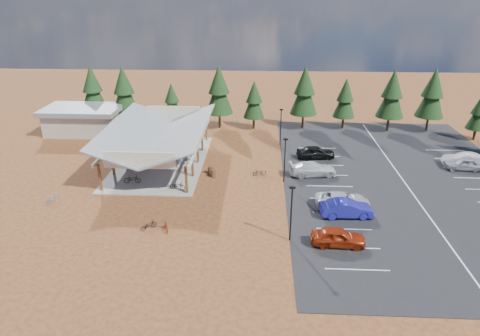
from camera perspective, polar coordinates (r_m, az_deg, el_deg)
ground at (r=46.44m, az=-0.22°, el=-2.74°), size 140.00×140.00×0.00m
asphalt_lot at (r=51.69m, az=20.92°, el=-1.55°), size 27.00×44.00×0.04m
concrete_pad at (r=54.17m, az=-10.44°, el=0.81°), size 10.60×18.60×0.10m
bike_pavilion at (r=52.88m, az=-10.73°, el=4.60°), size 11.65×19.40×4.97m
outbuilding at (r=67.76m, az=-20.17°, el=6.08°), size 11.00×7.00×3.90m
lamp_post_0 at (r=36.22m, az=6.86°, el=-5.54°), size 0.50×0.25×5.14m
lamp_post_1 at (r=47.09m, az=5.99°, el=1.46°), size 0.50×0.25×5.14m
lamp_post_2 at (r=58.41m, az=5.46°, el=5.80°), size 0.50×0.25×5.14m
trash_bin_0 at (r=49.10m, az=-3.58°, el=-0.72°), size 0.60×0.60×0.90m
trash_bin_1 at (r=50.03m, az=-3.97°, el=-0.26°), size 0.60×0.60×0.90m
pine_0 at (r=71.32m, az=-19.07°, el=10.00°), size 3.93×3.93×9.16m
pine_1 at (r=67.91m, az=-15.22°, el=9.98°), size 4.04×4.04×9.41m
pine_2 at (r=67.28m, az=-9.08°, el=8.96°), size 2.91×2.91×6.78m
pine_3 at (r=65.16m, az=-2.82°, el=10.37°), size 4.15×4.15×9.68m
pine_4 at (r=64.97m, az=1.88°, el=9.10°), size 3.19×3.19×7.44m
pine_5 at (r=65.49m, az=8.59°, el=10.17°), size 4.13×4.13×9.61m
pine_6 at (r=66.80m, az=13.84°, el=9.02°), size 3.34×3.34×7.78m
pine_7 at (r=67.21m, az=19.61°, el=9.30°), size 4.02×4.02×9.36m
pine_8 at (r=69.31m, az=24.28°, el=9.08°), size 4.10×4.10×9.54m
pine_13 at (r=68.66m, az=29.30°, el=6.56°), size 2.90×2.90×6.75m
bike_0 at (r=48.73m, az=-14.18°, el=-1.43°), size 1.94×0.86×0.99m
bike_1 at (r=51.44m, az=-12.60°, el=0.05°), size 1.64×0.50×0.98m
bike_2 at (r=56.22m, az=-10.90°, el=2.22°), size 1.91×0.71×0.99m
bike_3 at (r=58.76m, az=-11.00°, el=3.08°), size 1.53×0.55×0.90m
bike_4 at (r=46.27m, az=-8.34°, el=-2.35°), size 1.77×0.85×0.89m
bike_5 at (r=52.50m, az=-7.48°, el=0.99°), size 1.92×0.98×1.11m
bike_6 at (r=53.73m, az=-8.00°, el=1.38°), size 1.81×0.85×0.92m
bike_7 at (r=60.72m, az=-7.03°, el=4.04°), size 1.69×0.76×0.98m
bike_9 at (r=47.23m, az=-23.77°, el=-3.77°), size 1.17×1.56×0.93m
bike_11 at (r=39.05m, az=-9.81°, el=-7.71°), size 0.97×1.59×0.92m
bike_12 at (r=39.68m, az=-12.11°, el=-7.44°), size 1.57×1.49×0.84m
bike_16 at (r=49.44m, az=2.61°, el=-0.57°), size 1.67×1.07×0.83m
car_0 at (r=37.30m, az=12.94°, el=-8.95°), size 4.63×2.00×1.56m
car_1 at (r=41.81m, az=14.03°, el=-5.27°), size 5.08×2.02×1.64m
car_2 at (r=43.39m, az=13.52°, el=-4.23°), size 5.41×2.58×1.49m
car_3 at (r=49.96m, az=9.69°, el=-0.12°), size 5.66×2.96×1.57m
car_4 at (r=55.01m, az=10.06°, el=2.09°), size 5.00×2.57×1.63m
car_8 at (r=57.35m, az=27.63°, el=0.51°), size 4.42×2.01×1.47m
car_9 at (r=58.37m, az=27.77°, el=0.95°), size 5.29×2.70×1.66m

